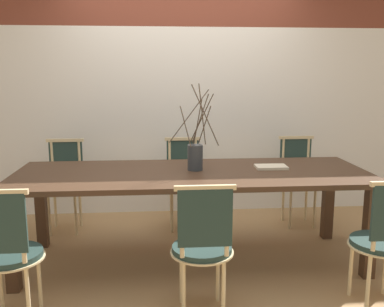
{
  "coord_description": "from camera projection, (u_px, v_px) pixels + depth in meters",
  "views": [
    {
      "loc": [
        -0.27,
        -3.36,
        1.55
      ],
      "look_at": [
        0.0,
        0.0,
        0.92
      ],
      "focal_mm": 40.0,
      "sensor_mm": 36.0,
      "label": 1
    }
  ],
  "objects": [
    {
      "name": "book_stack",
      "position": [
        271.0,
        167.0,
        3.59
      ],
      "size": [
        0.26,
        0.18,
        0.02
      ],
      "color": "beige",
      "rests_on": "dining_table"
    },
    {
      "name": "wall_rear",
      "position": [
        182.0,
        69.0,
        4.64
      ],
      "size": [
        12.0,
        0.06,
        3.2
      ],
      "color": "white",
      "rests_on": "ground_plane"
    },
    {
      "name": "chair_near_center",
      "position": [
        384.0,
        238.0,
        2.79
      ],
      "size": [
        0.41,
        0.41,
        0.91
      ],
      "color": "#233833",
      "rests_on": "ground_plane"
    },
    {
      "name": "chair_far_left",
      "position": [
        183.0,
        179.0,
        4.33
      ],
      "size": [
        0.41,
        0.41,
        0.91
      ],
      "rotation": [
        0.0,
        0.0,
        3.14
      ],
      "color": "#233833",
      "rests_on": "ground_plane"
    },
    {
      "name": "chair_near_left",
      "position": [
        202.0,
        244.0,
        2.69
      ],
      "size": [
        0.41,
        0.41,
        0.91
      ],
      "color": "#233833",
      "rests_on": "ground_plane"
    },
    {
      "name": "ground_plane",
      "position": [
        192.0,
        260.0,
        3.6
      ],
      "size": [
        16.0,
        16.0,
        0.0
      ],
      "primitive_type": "plane",
      "color": "#A87F51"
    },
    {
      "name": "chair_far_leftend",
      "position": [
        65.0,
        182.0,
        4.24
      ],
      "size": [
        0.41,
        0.41,
        0.91
      ],
      "rotation": [
        0.0,
        0.0,
        3.14
      ],
      "color": "#233833",
      "rests_on": "ground_plane"
    },
    {
      "name": "chair_near_leftend",
      "position": [
        7.0,
        250.0,
        2.6
      ],
      "size": [
        0.41,
        0.41,
        0.91
      ],
      "color": "#233833",
      "rests_on": "ground_plane"
    },
    {
      "name": "vase_centerpiece",
      "position": [
        195.0,
        155.0,
        3.5
      ],
      "size": [
        0.4,
        0.4,
        0.71
      ],
      "color": "#33383D",
      "rests_on": "dining_table"
    },
    {
      "name": "chair_far_center",
      "position": [
        298.0,
        177.0,
        4.43
      ],
      "size": [
        0.41,
        0.41,
        0.91
      ],
      "rotation": [
        0.0,
        0.0,
        3.14
      ],
      "color": "#233833",
      "rests_on": "ground_plane"
    },
    {
      "name": "dining_table",
      "position": [
        192.0,
        182.0,
        3.48
      ],
      "size": [
        2.86,
        1.02,
        0.77
      ],
      "color": "#422B1C",
      "rests_on": "ground_plane"
    }
  ]
}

